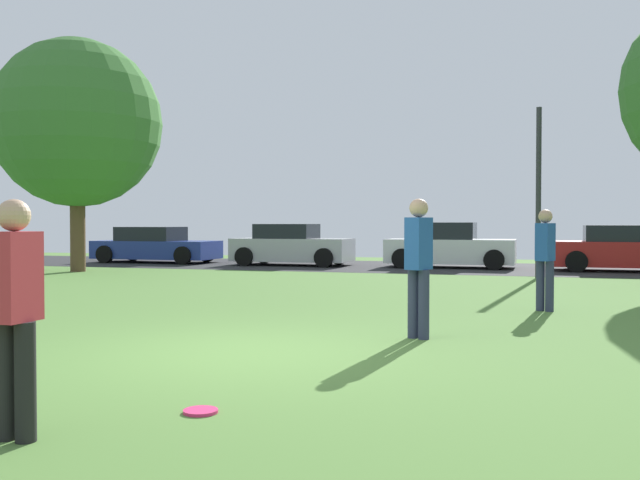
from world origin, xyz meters
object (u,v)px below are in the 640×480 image
Objects in this scene: birch_tree_lone at (77,124)px; person_catcher at (545,255)px; street_lamp_post at (538,193)px; person_thrower at (419,261)px; frisbee_disc at (201,411)px; person_bystander at (15,308)px; parked_car_red at (627,250)px; parked_car_blue at (155,246)px; parked_car_white at (449,247)px; parked_car_silver at (291,246)px.

birch_tree_lone is 15.00m from person_catcher.
birch_tree_lone reaches higher than street_lamp_post.
frisbee_disc is (-1.04, -3.99, -0.98)m from person_thrower.
person_catcher is 1.04× the size of person_bystander.
parked_car_red is at bearing -16.59° from person_bystander.
parked_car_blue is (-0.29, 5.00, -3.83)m from birch_tree_lone.
person_thrower is 3.75m from person_catcher.
frisbee_disc is at bearing -170.11° from person_thrower.
frisbee_disc is 18.90m from parked_car_red.
parked_car_white is (0.55, 19.50, -0.22)m from person_bystander.
parked_car_blue is 16.09m from parked_car_red.
person_thrower is 0.43× the size of parked_car_white.
birch_tree_lone reaches higher than parked_car_silver.
parked_car_white is (-2.91, 11.10, -0.26)m from person_catcher.
parked_car_silver is (-6.72, 14.16, -0.33)m from person_thrower.
person_bystander is 21.80m from parked_car_blue.
street_lamp_post reaches higher than parked_car_blue.
frisbee_disc is at bearing -105.46° from parked_car_red.
person_thrower reaches higher than frisbee_disc.
parked_car_silver is 0.92× the size of parked_car_red.
parked_car_silver is at bearing -179.69° from parked_car_red.
parked_car_red is (2.45, 10.81, -0.29)m from person_catcher.
person_bystander is at bearing -176.49° from person_thrower.
street_lamp_post is at bearing 16.79° from person_thrower.
parked_car_white is 0.92× the size of street_lamp_post.
frisbee_disc is 0.06× the size of parked_car_blue.
parked_car_silver reaches higher than parked_car_red.
person_catcher reaches higher than frisbee_disc.
parked_car_silver is at bearing -1.39° from parked_car_blue.
parked_car_white reaches higher than parked_car_blue.
parked_car_silver is 0.89× the size of street_lamp_post.
birch_tree_lone is at bearing 129.03° from frisbee_disc.
parked_car_white is at bearing -1.10° from person_bystander.
parked_car_blue is at bearing 164.82° from street_lamp_post.
person_thrower reaches higher than parked_car_silver.
birch_tree_lone reaches higher than person_catcher.
person_catcher is (13.35, -5.88, -3.50)m from birch_tree_lone.
frisbee_disc is 0.07× the size of parked_car_white.
street_lamp_post reaches higher than person_catcher.
parked_car_white is 0.94× the size of parked_car_red.
birch_tree_lone is 1.54× the size of parked_car_blue.
person_thrower is 1.09× the size of person_bystander.
person_bystander is (-3.46, -8.40, -0.04)m from person_catcher.
person_catcher is 9.08m from person_bystander.
parked_car_blue is 10.74m from parked_car_white.
person_catcher is at bearing -38.56° from parked_car_blue.
street_lamp_post is (13.52, -3.67, 1.64)m from parked_car_blue.
parked_car_white is (-0.33, 18.50, 0.66)m from frisbee_disc.
parked_car_red is (16.09, -0.07, 0.04)m from parked_car_blue.
street_lamp_post reaches higher than person_thrower.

